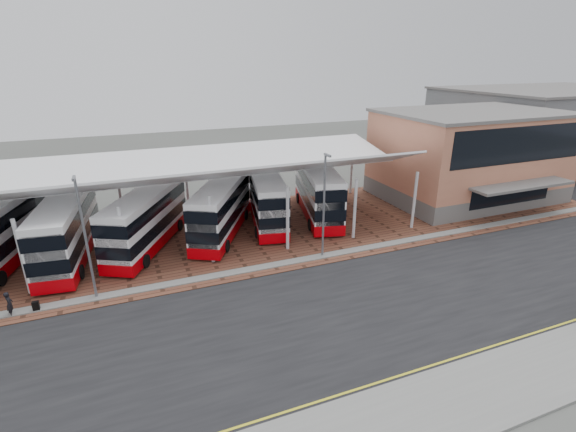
{
  "coord_description": "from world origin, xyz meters",
  "views": [
    {
      "loc": [
        -11.19,
        -19.57,
        14.37
      ],
      "look_at": [
        0.36,
        9.32,
        2.51
      ],
      "focal_mm": 26.0,
      "sensor_mm": 36.0,
      "label": 1
    }
  ],
  "objects_px": {
    "bus_0": "(1,233)",
    "pedestrian": "(10,304)",
    "bus_5": "(318,192)",
    "terminal": "(469,155)",
    "bus_4": "(266,198)",
    "bus_1": "(67,230)",
    "bus_3": "(222,209)",
    "bus_2": "(147,221)"
  },
  "relations": [
    {
      "from": "bus_1",
      "to": "bus_0",
      "type": "bearing_deg",
      "value": 172.54
    },
    {
      "from": "bus_2",
      "to": "bus_3",
      "type": "xyz_separation_m",
      "value": [
        6.12,
        0.35,
        0.01
      ]
    },
    {
      "from": "terminal",
      "to": "bus_1",
      "type": "xyz_separation_m",
      "value": [
        -38.87,
        -0.9,
        -2.28
      ]
    },
    {
      "from": "bus_4",
      "to": "bus_5",
      "type": "distance_m",
      "value": 5.14
    },
    {
      "from": "bus_4",
      "to": "pedestrian",
      "type": "relative_size",
      "value": 7.22
    },
    {
      "from": "bus_1",
      "to": "bus_4",
      "type": "height_order",
      "value": "bus_1"
    },
    {
      "from": "bus_5",
      "to": "pedestrian",
      "type": "bearing_deg",
      "value": -145.49
    },
    {
      "from": "bus_2",
      "to": "bus_4",
      "type": "xyz_separation_m",
      "value": [
        10.56,
        1.68,
        0.02
      ]
    },
    {
      "from": "bus_1",
      "to": "bus_5",
      "type": "relative_size",
      "value": 0.97
    },
    {
      "from": "bus_3",
      "to": "bus_4",
      "type": "distance_m",
      "value": 4.64
    },
    {
      "from": "bus_2",
      "to": "pedestrian",
      "type": "height_order",
      "value": "bus_2"
    },
    {
      "from": "bus_0",
      "to": "bus_4",
      "type": "xyz_separation_m",
      "value": [
        20.61,
        0.59,
        -0.11
      ]
    },
    {
      "from": "bus_0",
      "to": "pedestrian",
      "type": "height_order",
      "value": "bus_0"
    },
    {
      "from": "bus_2",
      "to": "pedestrian",
      "type": "distance_m",
      "value": 11.04
    },
    {
      "from": "bus_0",
      "to": "bus_3",
      "type": "xyz_separation_m",
      "value": [
        16.17,
        -0.75,
        -0.13
      ]
    },
    {
      "from": "bus_3",
      "to": "bus_0",
      "type": "bearing_deg",
      "value": -154.1
    },
    {
      "from": "terminal",
      "to": "bus_0",
      "type": "relative_size",
      "value": 1.55
    },
    {
      "from": "terminal",
      "to": "bus_0",
      "type": "distance_m",
      "value": 43.31
    },
    {
      "from": "bus_3",
      "to": "bus_2",
      "type": "bearing_deg",
      "value": -148.21
    },
    {
      "from": "terminal",
      "to": "pedestrian",
      "type": "height_order",
      "value": "terminal"
    },
    {
      "from": "bus_4",
      "to": "bus_0",
      "type": "bearing_deg",
      "value": -166.47
    },
    {
      "from": "bus_3",
      "to": "bus_5",
      "type": "height_order",
      "value": "bus_5"
    },
    {
      "from": "terminal",
      "to": "bus_3",
      "type": "xyz_separation_m",
      "value": [
        -27.09,
        -0.54,
        -2.36
      ]
    },
    {
      "from": "pedestrian",
      "to": "bus_0",
      "type": "bearing_deg",
      "value": 0.63
    },
    {
      "from": "bus_5",
      "to": "pedestrian",
      "type": "xyz_separation_m",
      "value": [
        -24.08,
        -8.51,
        -1.59
      ]
    },
    {
      "from": "bus_5",
      "to": "bus_1",
      "type": "bearing_deg",
      "value": -160.97
    },
    {
      "from": "bus_4",
      "to": "bus_5",
      "type": "relative_size",
      "value": 0.95
    },
    {
      "from": "terminal",
      "to": "bus_4",
      "type": "bearing_deg",
      "value": 177.98
    },
    {
      "from": "terminal",
      "to": "bus_4",
      "type": "height_order",
      "value": "terminal"
    },
    {
      "from": "bus_2",
      "to": "bus_5",
      "type": "relative_size",
      "value": 0.91
    },
    {
      "from": "bus_0",
      "to": "pedestrian",
      "type": "xyz_separation_m",
      "value": [
        1.67,
        -8.13,
        -1.59
      ]
    },
    {
      "from": "bus_0",
      "to": "bus_5",
      "type": "bearing_deg",
      "value": 15.55
    },
    {
      "from": "bus_4",
      "to": "pedestrian",
      "type": "bearing_deg",
      "value": -143.39
    },
    {
      "from": "bus_5",
      "to": "bus_4",
      "type": "bearing_deg",
      "value": -167.26
    },
    {
      "from": "bus_1",
      "to": "bus_5",
      "type": "xyz_separation_m",
      "value": [
        21.36,
        1.49,
        0.06
      ]
    },
    {
      "from": "bus_2",
      "to": "bus_4",
      "type": "bearing_deg",
      "value": 37.21
    },
    {
      "from": "bus_0",
      "to": "bus_5",
      "type": "distance_m",
      "value": 25.75
    },
    {
      "from": "bus_0",
      "to": "pedestrian",
      "type": "bearing_deg",
      "value": -63.71
    },
    {
      "from": "bus_4",
      "to": "bus_1",
      "type": "bearing_deg",
      "value": -162.13
    },
    {
      "from": "terminal",
      "to": "bus_5",
      "type": "relative_size",
      "value": 1.54
    },
    {
      "from": "bus_3",
      "to": "pedestrian",
      "type": "relative_size",
      "value": 6.89
    },
    {
      "from": "pedestrian",
      "to": "bus_4",
      "type": "bearing_deg",
      "value": -76.24
    }
  ]
}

